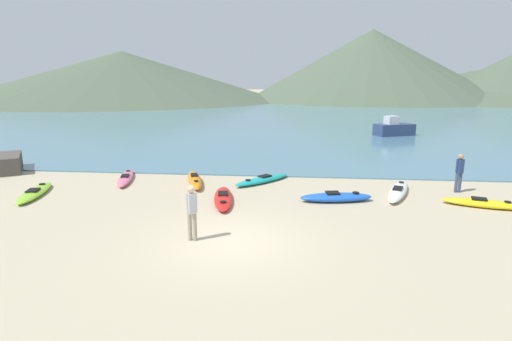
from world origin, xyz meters
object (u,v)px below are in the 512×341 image
at_px(kayak_on_sand_5, 35,192).
at_px(person_near_waterline, 460,170).
at_px(kayak_on_sand_2, 126,178).
at_px(kayak_on_sand_7, 336,197).
at_px(person_near_foreground, 192,209).
at_px(moored_boat_0, 394,129).
at_px(kayak_on_sand_6, 483,203).
at_px(kayak_on_sand_1, 223,198).
at_px(kayak_on_sand_4, 195,180).
at_px(kayak_on_sand_3, 262,180).
at_px(kayak_on_sand_0, 398,191).

height_order(kayak_on_sand_5, person_near_waterline, person_near_waterline).
relative_size(kayak_on_sand_5, person_near_waterline, 2.02).
height_order(kayak_on_sand_2, kayak_on_sand_7, kayak_on_sand_7).
height_order(person_near_foreground, moored_boat_0, moored_boat_0).
bearing_deg(kayak_on_sand_6, kayak_on_sand_2, 170.27).
bearing_deg(kayak_on_sand_5, kayak_on_sand_1, -0.38).
xyz_separation_m(kayak_on_sand_2, kayak_on_sand_7, (9.54, -2.39, 0.04)).
relative_size(kayak_on_sand_2, kayak_on_sand_7, 1.17).
height_order(kayak_on_sand_4, kayak_on_sand_6, kayak_on_sand_4).
bearing_deg(kayak_on_sand_3, kayak_on_sand_0, -14.04).
distance_m(kayak_on_sand_4, kayak_on_sand_7, 6.54).
relative_size(kayak_on_sand_4, kayak_on_sand_7, 1.15).
relative_size(person_near_foreground, moored_boat_0, 0.47).
distance_m(person_near_foreground, moored_boat_0, 26.31).
bearing_deg(kayak_on_sand_0, kayak_on_sand_1, -166.91).
relative_size(kayak_on_sand_1, kayak_on_sand_4, 1.00).
bearing_deg(kayak_on_sand_1, kayak_on_sand_5, 179.62).
bearing_deg(kayak_on_sand_6, kayak_on_sand_7, 178.15).
height_order(kayak_on_sand_6, person_near_waterline, person_near_waterline).
relative_size(kayak_on_sand_5, kayak_on_sand_7, 1.15).
bearing_deg(kayak_on_sand_2, kayak_on_sand_1, -28.61).
distance_m(kayak_on_sand_6, kayak_on_sand_7, 5.38).
relative_size(kayak_on_sand_0, kayak_on_sand_4, 1.06).
height_order(kayak_on_sand_7, person_near_foreground, person_near_foreground).
bearing_deg(kayak_on_sand_5, kayak_on_sand_0, 6.07).
height_order(kayak_on_sand_3, person_near_foreground, person_near_foreground).
xyz_separation_m(kayak_on_sand_3, kayak_on_sand_7, (3.11, -2.63, 0.03)).
xyz_separation_m(kayak_on_sand_5, moored_boat_0, (18.84, 19.84, 0.51)).
bearing_deg(person_near_waterline, kayak_on_sand_2, 177.85).
xyz_separation_m(kayak_on_sand_5, person_near_waterline, (17.44, 2.21, 0.82)).
bearing_deg(kayak_on_sand_7, moored_boat_0, 71.23).
distance_m(kayak_on_sand_3, kayak_on_sand_7, 4.08).
relative_size(kayak_on_sand_3, kayak_on_sand_6, 0.97).
bearing_deg(moored_boat_0, kayak_on_sand_2, -133.42).
distance_m(kayak_on_sand_7, person_near_waterline, 5.58).
relative_size(kayak_on_sand_6, kayak_on_sand_7, 1.00).
distance_m(kayak_on_sand_2, kayak_on_sand_7, 9.84).
distance_m(kayak_on_sand_5, kayak_on_sand_6, 17.60).
bearing_deg(kayak_on_sand_5, kayak_on_sand_2, 45.92).
bearing_deg(moored_boat_0, kayak_on_sand_4, -126.46).
xyz_separation_m(kayak_on_sand_5, kayak_on_sand_7, (12.22, 0.38, 0.05)).
height_order(kayak_on_sand_7, moored_boat_0, moored_boat_0).
height_order(kayak_on_sand_1, person_near_waterline, person_near_waterline).
xyz_separation_m(kayak_on_sand_1, kayak_on_sand_4, (-1.79, 2.59, 0.05)).
bearing_deg(kayak_on_sand_7, kayak_on_sand_4, 160.73).
bearing_deg(person_near_foreground, kayak_on_sand_1, 87.16).
bearing_deg(moored_boat_0, kayak_on_sand_6, -93.60).
distance_m(kayak_on_sand_1, moored_boat_0, 22.73).
distance_m(kayak_on_sand_0, kayak_on_sand_7, 2.90).
bearing_deg(kayak_on_sand_4, kayak_on_sand_2, 176.14).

